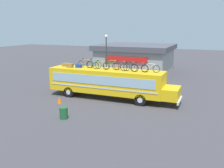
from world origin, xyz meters
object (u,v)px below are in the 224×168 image
luggage_bag_2 (70,66)px  traffic_cone (60,100)px  rooftop_bicycle_4 (112,65)px  street_lamp (106,52)px  rooftop_bicycle_3 (101,66)px  rooftop_bicycle_6 (129,67)px  rooftop_bicycle_2 (94,64)px  rooftop_bicycle_7 (139,68)px  rooftop_bicycle_8 (150,68)px  rooftop_bicycle_5 (121,66)px  luggage_bag_3 (79,66)px  rooftop_bicycle_1 (86,64)px  luggage_bag_1 (66,65)px  bus (109,81)px  trash_bin (64,113)px

luggage_bag_2 → traffic_cone: 3.96m
rooftop_bicycle_4 → street_lamp: street_lamp is taller
rooftop_bicycle_3 → rooftop_bicycle_6: bearing=-0.3°
rooftop_bicycle_2 → rooftop_bicycle_7: size_ratio=0.98×
rooftop_bicycle_2 → rooftop_bicycle_6: bearing=-5.8°
rooftop_bicycle_6 → traffic_cone: (-5.65, -2.98, -2.89)m
rooftop_bicycle_6 → rooftop_bicycle_7: size_ratio=1.03×
rooftop_bicycle_8 → street_lamp: bearing=137.9°
rooftop_bicycle_2 → rooftop_bicycle_7: (4.74, -0.35, -0.01)m
rooftop_bicycle_5 → street_lamp: 7.84m
luggage_bag_3 → rooftop_bicycle_8: (7.22, 0.16, 0.21)m
street_lamp → rooftop_bicycle_5: bearing=-56.2°
rooftop_bicycle_1 → rooftop_bicycle_2: bearing=-3.9°
rooftop_bicycle_1 → rooftop_bicycle_3: (1.87, -0.43, -0.01)m
rooftop_bicycle_5 → luggage_bag_1: bearing=178.4°
rooftop_bicycle_3 → rooftop_bicycle_7: rooftop_bicycle_7 is taller
rooftop_bicycle_4 → rooftop_bicycle_6: bearing=-12.7°
rooftop_bicycle_1 → rooftop_bicycle_7: 5.68m
luggage_bag_3 → rooftop_bicycle_5: size_ratio=0.34×
luggage_bag_3 → rooftop_bicycle_4: (3.44, 0.31, 0.23)m
rooftop_bicycle_5 → rooftop_bicycle_6: 0.91m
luggage_bag_2 → rooftop_bicycle_6: bearing=1.3°
rooftop_bicycle_6 → rooftop_bicycle_3: bearing=179.7°
rooftop_bicycle_2 → rooftop_bicycle_6: 3.82m
traffic_cone → luggage_bag_1: bearing=112.2°
luggage_bag_1 → luggage_bag_2: size_ratio=1.11×
rooftop_bicycle_6 → rooftop_bicycle_8: rooftop_bicycle_6 is taller
bus → rooftop_bicycle_7: bearing=-3.2°
luggage_bag_1 → rooftop_bicycle_8: rooftop_bicycle_8 is taller
luggage_bag_3 → trash_bin: (2.25, -6.32, -2.55)m
rooftop_bicycle_2 → trash_bin: 7.18m
luggage_bag_3 → rooftop_bicycle_3: 2.49m
rooftop_bicycle_2 → rooftop_bicycle_4: size_ratio=0.92×
rooftop_bicycle_4 → rooftop_bicycle_5: rooftop_bicycle_4 is taller
luggage_bag_3 → traffic_cone: bearing=-95.8°
rooftop_bicycle_1 → luggage_bag_3: bearing=-151.2°
rooftop_bicycle_2 → rooftop_bicycle_3: 1.01m
luggage_bag_2 → rooftop_bicycle_8: size_ratio=0.38×
rooftop_bicycle_3 → traffic_cone: (-2.79, -2.99, -2.87)m
rooftop_bicycle_5 → street_lamp: bearing=123.8°
luggage_bag_2 → rooftop_bicycle_3: bearing=2.6°
trash_bin → rooftop_bicycle_3: bearing=87.9°
rooftop_bicycle_5 → rooftop_bicycle_6: bearing=-13.3°
trash_bin → rooftop_bicycle_6: bearing=63.5°
rooftop_bicycle_2 → rooftop_bicycle_1: bearing=176.1°
luggage_bag_2 → street_lamp: street_lamp is taller
rooftop_bicycle_4 → rooftop_bicycle_2: bearing=-178.8°
rooftop_bicycle_3 → rooftop_bicycle_5: 1.99m
rooftop_bicycle_4 → street_lamp: (-3.34, 6.28, 0.57)m
luggage_bag_2 → rooftop_bicycle_4: 4.34m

